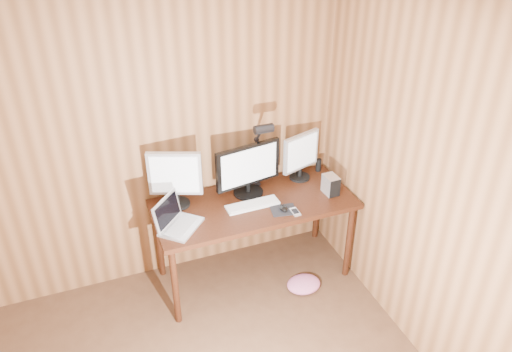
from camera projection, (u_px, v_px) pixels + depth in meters
room_shell at (187, 346)px, 2.12m from camera, size 4.00×4.00×4.00m
desk at (251, 210)px, 4.09m from camera, size 1.60×0.70×0.75m
monitor_center at (248, 169)px, 3.97m from camera, size 0.56×0.25×0.44m
monitor_left at (175, 178)px, 3.81m from camera, size 0.40×0.20×0.47m
monitor_right at (301, 155)px, 4.18m from camera, size 0.36×0.17×0.42m
laptop at (175, 220)px, 3.66m from camera, size 0.40×0.40×0.23m
keyboard at (253, 205)px, 3.92m from camera, size 0.43×0.14×0.02m
mousepad at (284, 210)px, 3.87m from camera, size 0.22×0.19×0.00m
mouse at (284, 208)px, 3.86m from camera, size 0.07×0.11×0.04m
hard_drive at (331, 185)px, 4.05m from camera, size 0.10×0.15×0.16m
phone at (295, 212)px, 3.84m from camera, size 0.06×0.11×0.01m
speaker at (318, 165)px, 4.37m from camera, size 0.05×0.05×0.11m
desk_lamp at (260, 145)px, 3.93m from camera, size 0.15×0.22×0.66m
fabric_pile at (304, 284)px, 4.18m from camera, size 0.34×0.30×0.09m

